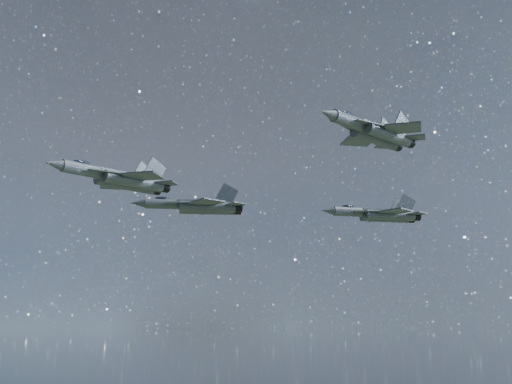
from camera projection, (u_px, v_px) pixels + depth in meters
jet_lead at (120, 179)px, 81.84m from camera, size 19.10×13.06×4.80m
jet_left at (198, 206)px, 102.58m from camera, size 19.59×12.84×5.04m
jet_right at (375, 132)px, 67.70m from camera, size 15.97×10.97×4.01m
jet_slot at (379, 214)px, 89.90m from camera, size 16.11×10.82×4.07m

